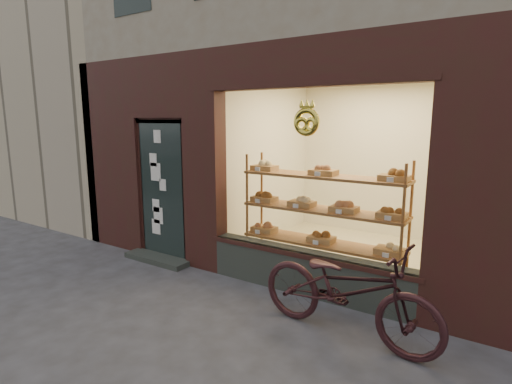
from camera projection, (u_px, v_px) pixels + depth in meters
The scene contains 4 objects.
ground at pixel (157, 366), 3.59m from camera, with size 90.00×90.00×0.00m, color #363637.
neighbor_left at pixel (66, 44), 12.46m from camera, with size 12.00×7.00×9.00m, color #B4A78D.
display_shelf at pixel (322, 221), 5.29m from camera, with size 2.20×0.45×1.70m.
bicycle at pixel (347, 290), 3.98m from camera, with size 0.67×1.93×1.01m, color black.
Camera 1 is at (2.52, -2.23, 2.19)m, focal length 28.00 mm.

